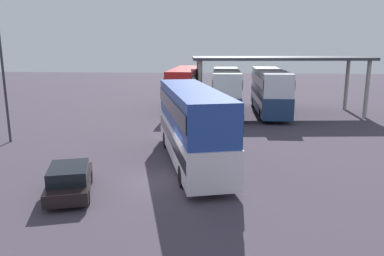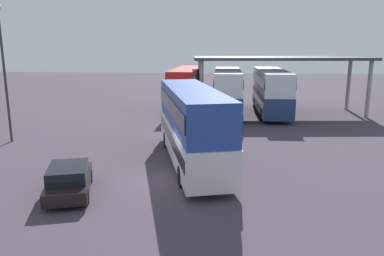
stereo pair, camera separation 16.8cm
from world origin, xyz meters
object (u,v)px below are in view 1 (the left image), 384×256
at_px(double_decker_mid_row, 226,90).
at_px(lamppost_tall, 2,59).
at_px(parked_hatchback, 70,180).
at_px(double_decker_near_canopy, 185,87).
at_px(double_decker_main, 192,123).
at_px(double_decker_far_right, 270,90).

height_order(double_decker_mid_row, lamppost_tall, lamppost_tall).
xyz_separation_m(parked_hatchback, double_decker_near_canopy, (3.01, 22.62, 1.60)).
bearing_deg(double_decker_main, lamppost_tall, 59.26).
relative_size(parked_hatchback, double_decker_mid_row, 0.43).
bearing_deg(double_decker_near_canopy, double_decker_far_right, -100.39).
bearing_deg(double_decker_mid_row, double_decker_main, 171.90).
bearing_deg(lamppost_tall, double_decker_near_canopy, 52.62).
bearing_deg(double_decker_mid_row, double_decker_near_canopy, 58.57).
bearing_deg(parked_hatchback, double_decker_main, -62.02).
distance_m(parked_hatchback, double_decker_near_canopy, 22.88).
bearing_deg(double_decker_mid_row, lamppost_tall, 127.59).
relative_size(double_decker_main, double_decker_near_canopy, 1.05).
distance_m(double_decker_near_canopy, lamppost_tall, 17.90).
xyz_separation_m(double_decker_main, double_decker_mid_row, (2.08, 15.20, -0.01)).
height_order(double_decker_near_canopy, double_decker_far_right, double_decker_far_right).
bearing_deg(double_decker_far_right, parked_hatchback, 151.22).
xyz_separation_m(double_decker_mid_row, lamppost_tall, (-14.78, -11.51, 3.28)).
bearing_deg(lamppost_tall, double_decker_main, -16.21).
distance_m(double_decker_mid_row, lamppost_tall, 19.02).
distance_m(parked_hatchback, double_decker_mid_row, 21.42).
relative_size(double_decker_near_canopy, lamppost_tall, 1.19).
bearing_deg(parked_hatchback, lamppost_tall, 25.10).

